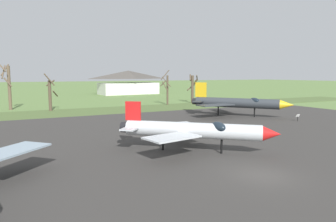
% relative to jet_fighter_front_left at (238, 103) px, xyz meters
% --- Properties ---
extents(ground_plane, '(600.00, 600.00, 0.00)m').
position_rel_jet_fighter_front_left_xyz_m(ground_plane, '(-18.12, -24.29, -2.31)').
color(ground_plane, '#607F42').
extents(asphalt_apron, '(82.43, 45.30, 0.05)m').
position_rel_jet_fighter_front_left_xyz_m(asphalt_apron, '(-18.12, -10.70, -2.29)').
color(asphalt_apron, '#383533').
rests_on(asphalt_apron, ground).
extents(grass_verge_strip, '(142.43, 12.00, 0.06)m').
position_rel_jet_fighter_front_left_xyz_m(grass_verge_strip, '(-18.12, 17.95, -2.28)').
color(grass_verge_strip, '#4F6534').
rests_on(grass_verge_strip, ground).
extents(jet_fighter_front_left, '(13.41, 14.80, 5.57)m').
position_rel_jet_fighter_front_left_xyz_m(jet_fighter_front_left, '(0.00, 0.00, 0.00)').
color(jet_fighter_front_left, '#33383D').
rests_on(jet_fighter_front_left, ground).
extents(info_placard_front_left, '(0.65, 0.30, 1.09)m').
position_rel_jet_fighter_front_left_xyz_m(info_placard_front_left, '(4.47, -8.31, -1.61)').
color(info_placard_front_left, black).
rests_on(info_placard_front_left, ground).
extents(jet_fighter_front_right, '(12.02, 11.05, 4.46)m').
position_rel_jet_fighter_front_left_xyz_m(jet_fighter_front_right, '(-18.82, -16.68, -0.28)').
color(jet_fighter_front_right, silver).
rests_on(jet_fighter_front_right, ground).
extents(bare_tree_far_left, '(2.20, 3.08, 9.10)m').
position_rel_jet_fighter_front_left_xyz_m(bare_tree_far_left, '(-33.62, 28.01, 2.54)').
color(bare_tree_far_left, brown).
rests_on(bare_tree_far_left, ground).
extents(bare_tree_left_of_center, '(2.55, 2.60, 7.17)m').
position_rel_jet_fighter_front_left_xyz_m(bare_tree_left_of_center, '(-26.64, 22.24, 0.95)').
color(bare_tree_left_of_center, brown).
rests_on(bare_tree_left_of_center, ground).
extents(bare_tree_center, '(2.76, 3.18, 8.01)m').
position_rel_jet_fighter_front_left_xyz_m(bare_tree_center, '(-1.55, 22.77, 1.53)').
color(bare_tree_center, brown).
rests_on(bare_tree_center, ground).
extents(bare_tree_right_of_center, '(2.87, 2.91, 7.01)m').
position_rel_jet_fighter_front_left_xyz_m(bare_tree_right_of_center, '(6.13, 24.08, 1.46)').
color(bare_tree_right_of_center, brown).
rests_on(bare_tree_right_of_center, ground).
extents(visitor_building, '(21.63, 10.79, 8.29)m').
position_rel_jet_fighter_front_left_xyz_m(visitor_building, '(3.77, 63.31, 1.83)').
color(visitor_building, silver).
rests_on(visitor_building, ground).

